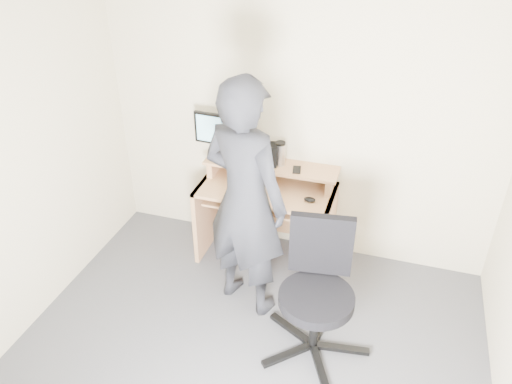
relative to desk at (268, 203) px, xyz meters
The scene contains 14 objects.
ground 1.64m from the desk, 82.55° to the right, with size 3.50×3.50×0.00m, color #525257.
back_wall 0.76m from the desk, 47.89° to the left, with size 3.50×0.02×2.50m, color beige.
ceiling 2.49m from the desk, 82.55° to the right, with size 3.50×3.50×0.02m, color white.
desk is the anchor object (origin of this frame).
monitor 0.78m from the desk, behind, with size 0.45×0.13×0.43m.
external_drive 0.47m from the desk, 74.46° to the left, with size 0.07×0.13×0.20m, color black.
travel_mug 0.48m from the desk, 51.82° to the left, with size 0.09×0.09×0.20m, color #BBBBC0.
smartphone 0.44m from the desk, ahead, with size 0.07×0.13×0.01m, color black.
charger 0.45m from the desk, behind, with size 0.04×0.04×0.04m, color black.
headphones 0.46m from the desk, 157.19° to the left, with size 0.16×0.16×0.02m, color silver.
keyboard 0.22m from the desk, 116.31° to the right, with size 0.46×0.18×0.03m, color black.
mouse 0.50m from the desk, 23.52° to the right, with size 0.10×0.06×0.04m, color black.
office_chair 1.17m from the desk, 56.28° to the right, with size 0.81×0.82×1.04m.
person 0.81m from the desk, 89.20° to the right, with size 0.72×0.47×1.98m, color black.
Camera 1 is at (0.84, -2.16, 3.01)m, focal length 35.00 mm.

